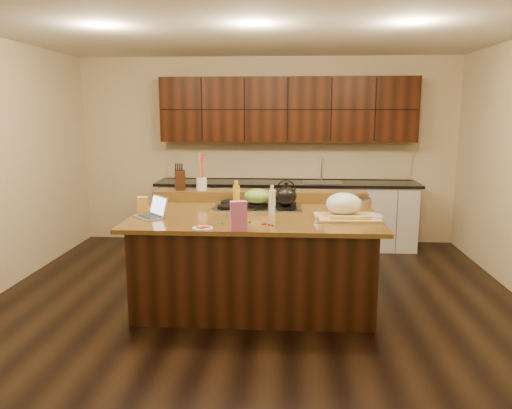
{
  "coord_description": "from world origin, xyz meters",
  "views": [
    {
      "loc": [
        0.32,
        -4.87,
        1.92
      ],
      "look_at": [
        0.0,
        0.05,
        1.0
      ],
      "focal_mm": 35.0,
      "sensor_mm": 36.0,
      "label": 1
    }
  ],
  "objects": [
    {
      "name": "back_counter",
      "position": [
        0.3,
        2.23,
        0.98
      ],
      "size": [
        3.7,
        0.66,
        2.4
      ],
      "color": "silver",
      "rests_on": "ground"
    },
    {
      "name": "gumdrop_3",
      "position": [
        0.23,
        -0.41,
        0.93
      ],
      "size": [
        0.02,
        0.02,
        0.02
      ],
      "primitive_type": "ellipsoid",
      "color": "#198C26",
      "rests_on": "island"
    },
    {
      "name": "vinegar_bottle",
      "position": [
        0.17,
        -0.1,
        1.04
      ],
      "size": [
        0.07,
        0.07,
        0.25
      ],
      "primitive_type": "cylinder",
      "rotation": [
        0.0,
        0.0,
        0.02
      ],
      "color": "silver",
      "rests_on": "island"
    },
    {
      "name": "gumdrop_8",
      "position": [
        -0.11,
        -0.48,
        0.93
      ],
      "size": [
        0.02,
        0.02,
        0.02
      ],
      "primitive_type": "ellipsoid",
      "color": "red",
      "rests_on": "island"
    },
    {
      "name": "pink_bag",
      "position": [
        -0.1,
        -0.76,
        1.05
      ],
      "size": [
        0.15,
        0.1,
        0.26
      ],
      "primitive_type": "cube",
      "rotation": [
        0.0,
        0.0,
        0.23
      ],
      "color": "pink",
      "rests_on": "island"
    },
    {
      "name": "gumdrop_7",
      "position": [
        -0.27,
        -0.5,
        0.93
      ],
      "size": [
        0.02,
        0.02,
        0.02
      ],
      "primitive_type": "ellipsoid",
      "color": "#198C26",
      "rests_on": "island"
    },
    {
      "name": "package_box",
      "position": [
        -1.15,
        0.01,
        1.0
      ],
      "size": [
        0.12,
        0.1,
        0.15
      ],
      "primitive_type": "cube",
      "rotation": [
        0.0,
        0.0,
        0.22
      ],
      "color": "gold",
      "rests_on": "island"
    },
    {
      "name": "strainer_bowl",
      "position": [
        1.08,
        0.37,
        0.97
      ],
      "size": [
        0.32,
        0.32,
        0.09
      ],
      "primitive_type": "cylinder",
      "rotation": [
        0.0,
        0.0,
        0.42
      ],
      "color": "#996B3F",
      "rests_on": "island"
    },
    {
      "name": "ramekin_a",
      "position": [
        1.15,
        -0.27,
        0.94
      ],
      "size": [
        0.11,
        0.11,
        0.04
      ],
      "primitive_type": "cylinder",
      "rotation": [
        0.0,
        0.0,
        -0.15
      ],
      "color": "white",
      "rests_on": "island"
    },
    {
      "name": "laptop",
      "position": [
        -0.96,
        -0.26,
        0.98
      ],
      "size": [
        0.37,
        0.38,
        0.21
      ],
      "rotation": [
        0.0,
        0.0,
        -0.85
      ],
      "color": "#B7B7BC",
      "rests_on": "island"
    },
    {
      "name": "gumdrop_9",
      "position": [
        -0.13,
        -0.46,
        0.93
      ],
      "size": [
        0.02,
        0.02,
        0.02
      ],
      "primitive_type": "ellipsoid",
      "color": "#198C26",
      "rests_on": "island"
    },
    {
      "name": "gumdrop_10",
      "position": [
        0.11,
        -0.51,
        0.93
      ],
      "size": [
        0.02,
        0.02,
        0.02
      ],
      "primitive_type": "ellipsoid",
      "color": "red",
      "rests_on": "island"
    },
    {
      "name": "room",
      "position": [
        0.0,
        0.0,
        1.35
      ],
      "size": [
        5.52,
        5.02,
        2.72
      ],
      "color": "black",
      "rests_on": "ground"
    },
    {
      "name": "island",
      "position": [
        0.0,
        0.0,
        0.46
      ],
      "size": [
        2.4,
        1.6,
        0.92
      ],
      "color": "black",
      "rests_on": "ground"
    },
    {
      "name": "utensil_crock",
      "position": [
        -0.66,
        0.7,
        1.11
      ],
      "size": [
        0.12,
        0.12,
        0.14
      ],
      "primitive_type": "cylinder",
      "rotation": [
        0.0,
        0.0,
        0.01
      ],
      "color": "white",
      "rests_on": "back_ledge"
    },
    {
      "name": "oil_bottle",
      "position": [
        -0.2,
        0.05,
        1.06
      ],
      "size": [
        0.09,
        0.09,
        0.27
      ],
      "primitive_type": "cylinder",
      "rotation": [
        0.0,
        0.0,
        0.35
      ],
      "color": "gold",
      "rests_on": "island"
    },
    {
      "name": "gumdrop_5",
      "position": [
        -0.06,
        -0.39,
        0.93
      ],
      "size": [
        0.02,
        0.02,
        0.02
      ],
      "primitive_type": "ellipsoid",
      "color": "#198C26",
      "rests_on": "island"
    },
    {
      "name": "kitchen_timer",
      "position": [
        0.59,
        -0.42,
        0.96
      ],
      "size": [
        0.09,
        0.09,
        0.07
      ],
      "primitive_type": "cone",
      "rotation": [
        0.0,
        0.0,
        0.2
      ],
      "color": "silver",
      "rests_on": "island"
    },
    {
      "name": "kettle",
      "position": [
        0.3,
        0.17,
        1.07
      ],
      "size": [
        0.26,
        0.26,
        0.2
      ],
      "primitive_type": "ellipsoid",
      "rotation": [
        0.0,
        0.0,
        0.18
      ],
      "color": "black",
      "rests_on": "cooktop"
    },
    {
      "name": "wooden_tray",
      "position": [
        0.86,
        -0.16,
        1.03
      ],
      "size": [
        0.61,
        0.48,
        0.24
      ],
      "rotation": [
        0.0,
        0.0,
        0.05
      ],
      "color": "tan",
      "rests_on": "island"
    },
    {
      "name": "gumdrop_11",
      "position": [
        -0.03,
        -0.43,
        0.93
      ],
      "size": [
        0.02,
        0.02,
        0.02
      ],
      "primitive_type": "ellipsoid",
      "color": "#198C26",
      "rests_on": "island"
    },
    {
      "name": "ramekin_b",
      "position": [
        1.15,
        -0.21,
        0.94
      ],
      "size": [
        0.12,
        0.12,
        0.04
      ],
      "primitive_type": "cylinder",
      "rotation": [
        0.0,
        0.0,
        0.19
      ],
      "color": "white",
      "rests_on": "island"
    },
    {
      "name": "gumdrop_6",
      "position": [
        0.12,
        -0.5,
        0.93
      ],
      "size": [
        0.02,
        0.02,
        0.02
      ],
      "primitive_type": "ellipsoid",
      "color": "red",
      "rests_on": "island"
    },
    {
      "name": "ramekin_c",
      "position": [
        0.88,
        0.3,
        0.94
      ],
      "size": [
        0.13,
        0.13,
        0.04
      ],
      "primitive_type": "cylinder",
      "rotation": [
        0.0,
        0.0,
        -0.4
      ],
      "color": "white",
      "rests_on": "island"
    },
    {
      "name": "gumdrop_2",
      "position": [
        0.1,
        -0.51,
        0.93
      ],
      "size": [
        0.02,
        0.02,
        0.02
      ],
      "primitive_type": "ellipsoid",
      "color": "red",
      "rests_on": "island"
    },
    {
      "name": "knife_block",
      "position": [
        -0.91,
        0.7,
        1.15
      ],
      "size": [
        0.15,
        0.2,
        0.22
      ],
      "primitive_type": "cube",
      "rotation": [
        0.0,
        0.0,
        0.25
      ],
      "color": "black",
      "rests_on": "back_ledge"
    },
    {
      "name": "gumdrop_1",
      "position": [
        -0.09,
        -0.39,
        0.93
      ],
      "size": [
        0.02,
        0.02,
        0.02
      ],
      "primitive_type": "ellipsoid",
      "color": "#198C26",
      "rests_on": "island"
    },
    {
      "name": "cooktop",
      "position": [
        0.0,
        0.3,
        0.94
      ],
      "size": [
        0.92,
        0.52,
        0.05
      ],
      "color": "gray",
      "rests_on": "island"
    },
    {
      "name": "candy_plate",
      "position": [
        -0.41,
        -0.71,
        0.93
      ],
      "size": [
        0.22,
        0.22,
        0.01
      ],
      "primitive_type": "cylinder",
      "rotation": [
        0.0,
        0.0,
        0.29
      ],
      "color": "white",
      "rests_on": "island"
    },
    {
      "name": "gumdrop_4",
      "position": [
        0.16,
        -0.54,
        0.93
      ],
      "size": [
        0.02,
        0.02,
        0.02
      ],
      "primitive_type": "ellipsoid",
      "color": "red",
      "rests_on": "island"
    },
    {
      "name": "back_ledge",
      "position": [
        0.0,
        0.7,
        0.98
      ],
      "size": [
        2.4,
        0.3,
        0.12
      ],
      "primitive_type": "cube",
      "color": "black",
      "rests_on": "island"
    },
    {
      "name": "green_bowl",
      "position": [
        0.0,
        0.3,
        1.04
      ],
      "size": [
        0.35,
        0.35,
        0.16
      ],
      "primitive_type": "ellipsoid",
      "rotation": [
        0.0,
        0.0,
        -0.3
      ],
      "color": "olive",
      "rests_on": "cooktop"
    },
    {
      "name": "gumdrop_0",
      "position": [
        0.19,
        -0.56,
        0.93
      ],
      "size": [
        0.02,
        0.02,
        0.02
      ],
      "primitive_type": "ellipsoid",
      "color": "red",
      "rests_on": "island"
    }
  ]
}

